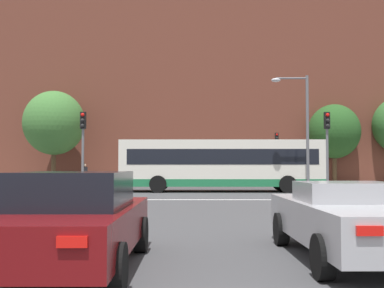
# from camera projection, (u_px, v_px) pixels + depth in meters

# --- Properties ---
(stop_line_strip) EXTENTS (8.98, 0.30, 0.01)m
(stop_line_strip) POSITION_uv_depth(u_px,v_px,m) (203.00, 200.00, 22.11)
(stop_line_strip) COLOR silver
(stop_line_strip) RESTS_ON ground_plane
(far_pavement) EXTENTS (69.98, 2.50, 0.01)m
(far_pavement) POSITION_uv_depth(u_px,v_px,m) (200.00, 186.00, 37.14)
(far_pavement) COLOR gray
(far_pavement) RESTS_ON ground_plane
(brick_civic_building) EXTENTS (40.29, 12.41, 23.16)m
(brick_civic_building) POSITION_uv_depth(u_px,v_px,m) (191.00, 72.00, 46.20)
(brick_civic_building) COLOR brown
(brick_civic_building) RESTS_ON ground_plane
(car_saloon_left) EXTENTS (2.05, 4.72, 1.47)m
(car_saloon_left) POSITION_uv_depth(u_px,v_px,m) (72.00, 220.00, 7.28)
(car_saloon_left) COLOR #600C0F
(car_saloon_left) RESTS_ON ground_plane
(car_roadster_right) EXTENTS (1.98, 4.78, 1.29)m
(car_roadster_right) POSITION_uv_depth(u_px,v_px,m) (348.00, 219.00, 8.07)
(car_roadster_right) COLOR #9E9EA3
(car_roadster_right) RESTS_ON ground_plane
(bus_crossing_lead) EXTENTS (12.10, 2.74, 3.08)m
(bus_crossing_lead) POSITION_uv_depth(u_px,v_px,m) (222.00, 164.00, 29.01)
(bus_crossing_lead) COLOR silver
(bus_crossing_lead) RESTS_ON ground_plane
(traffic_light_far_right) EXTENTS (0.26, 0.31, 4.06)m
(traffic_light_far_right) POSITION_uv_depth(u_px,v_px,m) (277.00, 150.00, 36.37)
(traffic_light_far_right) COLOR slate
(traffic_light_far_right) RESTS_ON ground_plane
(traffic_light_near_right) EXTENTS (0.26, 0.31, 4.11)m
(traffic_light_near_right) POSITION_uv_depth(u_px,v_px,m) (327.00, 140.00, 22.76)
(traffic_light_near_right) COLOR slate
(traffic_light_near_right) RESTS_ON ground_plane
(traffic_light_near_left) EXTENTS (0.26, 0.31, 4.11)m
(traffic_light_near_left) POSITION_uv_depth(u_px,v_px,m) (83.00, 140.00, 22.71)
(traffic_light_near_left) COLOR slate
(traffic_light_near_left) RESTS_ON ground_plane
(street_lamp_junction) EXTENTS (2.04, 0.36, 6.52)m
(street_lamp_junction) POSITION_uv_depth(u_px,v_px,m) (301.00, 121.00, 26.29)
(street_lamp_junction) COLOR slate
(street_lamp_junction) RESTS_ON ground_plane
(pedestrian_waiting) EXTENTS (0.41, 0.23, 1.56)m
(pedestrian_waiting) POSITION_uv_depth(u_px,v_px,m) (313.00, 174.00, 37.26)
(pedestrian_waiting) COLOR brown
(pedestrian_waiting) RESTS_ON ground_plane
(pedestrian_walking_east) EXTENTS (0.39, 0.46, 1.72)m
(pedestrian_walking_east) POSITION_uv_depth(u_px,v_px,m) (85.00, 173.00, 37.20)
(pedestrian_walking_east) COLOR black
(pedestrian_walking_east) RESTS_ON ground_plane
(pedestrian_walking_west) EXTENTS (0.46, 0.40, 1.76)m
(pedestrian_walking_west) POSITION_uv_depth(u_px,v_px,m) (138.00, 172.00, 37.79)
(pedestrian_walking_west) COLOR #333851
(pedestrian_walking_west) RESTS_ON ground_plane
(tree_kerbside) EXTENTS (4.71, 4.71, 7.34)m
(tree_kerbside) POSITION_uv_depth(u_px,v_px,m) (54.00, 123.00, 37.10)
(tree_kerbside) COLOR #4C3823
(tree_kerbside) RESTS_ON ground_plane
(tree_distant) EXTENTS (4.20, 4.20, 6.55)m
(tree_distant) POSITION_uv_depth(u_px,v_px,m) (334.00, 132.00, 39.03)
(tree_distant) COLOR #4C3823
(tree_distant) RESTS_ON ground_plane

